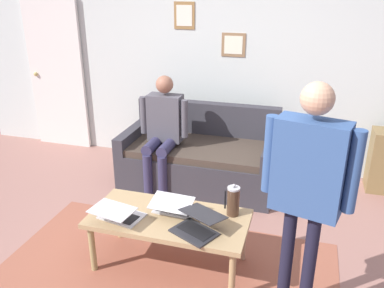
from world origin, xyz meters
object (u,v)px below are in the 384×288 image
at_px(couch, 200,158).
at_px(laptop_left, 119,214).
at_px(french_press, 233,201).
at_px(laptop_center, 174,207).
at_px(coffee_table, 169,222).
at_px(person_standing, 308,179).
at_px(interior_door, 57,75).
at_px(person_seated, 163,127).
at_px(laptop_right, 197,226).

xyz_separation_m(couch, laptop_left, (0.21, 1.66, 0.20)).
bearing_deg(french_press, laptop_center, 11.62).
xyz_separation_m(laptop_center, french_press, (-0.46, -0.10, 0.08)).
relative_size(coffee_table, laptop_left, 3.20).
relative_size(coffee_table, person_standing, 0.76).
bearing_deg(couch, interior_door, -15.37).
height_order(coffee_table, laptop_center, laptop_center).
bearing_deg(couch, laptop_center, 96.91).
height_order(couch, coffee_table, couch).
bearing_deg(person_seated, laptop_left, 96.16).
xyz_separation_m(coffee_table, laptop_left, (0.36, 0.14, 0.10)).
bearing_deg(person_standing, person_seated, -45.43).
bearing_deg(person_seated, laptop_right, 119.20).
bearing_deg(interior_door, person_standing, 144.80).
height_order(interior_door, laptop_right, interior_door).
relative_size(laptop_left, person_seated, 0.31).
xyz_separation_m(couch, french_press, (-0.64, 1.34, 0.28)).
xyz_separation_m(laptop_center, person_standing, (-0.99, 0.34, 0.57)).
xyz_separation_m(coffee_table, laptop_center, (-0.02, -0.08, 0.09)).
bearing_deg(laptop_right, laptop_center, -39.20).
relative_size(coffee_table, laptop_right, 2.92).
height_order(laptop_left, french_press, french_press).
relative_size(laptop_right, french_press, 1.59).
height_order(interior_door, person_seated, interior_door).
xyz_separation_m(interior_door, person_standing, (-3.39, 2.39, 0.05)).
distance_m(laptop_center, person_seated, 1.34).
xyz_separation_m(couch, coffee_table, (-0.15, 1.52, 0.11)).
bearing_deg(couch, laptop_right, 104.61).
bearing_deg(laptop_center, couch, -83.09).
xyz_separation_m(french_press, person_standing, (-0.53, 0.44, 0.49)).
bearing_deg(interior_door, laptop_right, 139.63).
bearing_deg(laptop_left, person_seated, -83.84).
bearing_deg(coffee_table, person_standing, 165.47).
distance_m(laptop_left, person_seated, 1.46).
height_order(french_press, person_standing, person_standing).
bearing_deg(person_seated, coffee_table, 111.85).
height_order(laptop_center, french_press, french_press).
distance_m(couch, person_standing, 2.26).
height_order(interior_door, laptop_center, interior_door).
height_order(interior_door, french_press, interior_door).
bearing_deg(couch, french_press, 115.43).
bearing_deg(interior_door, laptop_left, 131.54).
bearing_deg(person_seated, interior_door, -24.26).
xyz_separation_m(person_standing, person_seated, (1.53, -1.55, -0.35)).
distance_m(interior_door, french_press, 3.49).
distance_m(interior_door, person_seated, 2.06).
bearing_deg(person_standing, laptop_right, -10.57).
height_order(couch, laptop_center, couch).
relative_size(interior_door, coffee_table, 1.62).
xyz_separation_m(coffee_table, person_seated, (0.52, -1.29, 0.31)).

